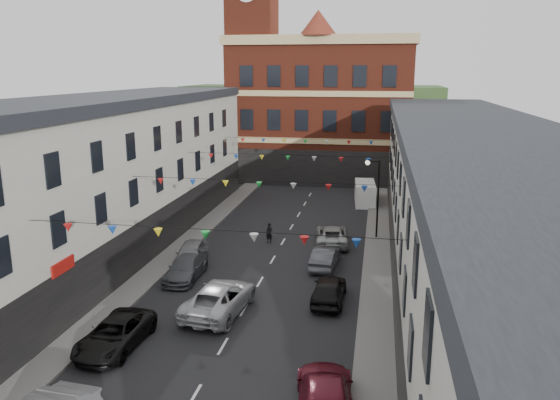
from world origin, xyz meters
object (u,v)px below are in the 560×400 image
Objects in this scene: pedestrian at (269,233)px; car_right_f at (332,235)px; car_right_e at (325,257)px; car_left_c at (115,334)px; street_lamp at (375,188)px; car_right_d at (329,290)px; car_left_e at (191,253)px; car_right_c at (325,396)px; moving_car at (219,298)px; white_van at (365,193)px; car_left_d at (186,268)px.

car_right_f is at bearing 27.12° from pedestrian.
pedestrian reaches higher than car_right_e.
car_left_c is 14.80m from car_right_e.
street_lamp is at bearing -153.47° from car_right_f.
pedestrian reaches higher than car_left_c.
car_left_e is at bearing -23.58° from car_right_d.
pedestrian is (-6.07, 19.76, 0.00)m from car_right_c.
moving_car is (3.90, -6.68, 0.05)m from car_left_e.
pedestrian is at bearing -161.92° from street_lamp.
pedestrian is at bearing -60.23° from car_right_d.
street_lamp is 1.16× the size of car_right_c.
car_left_e is 6.77m from pedestrian.
car_right_d is at bearing 101.96° from car_right_e.
white_van is (6.79, 25.56, 0.24)m from moving_car.
white_van reaches higher than car_right_c.
car_right_d is 5.44m from car_right_e.
pedestrian is (0.24, 12.05, -0.04)m from moving_car.
car_left_e is at bearing -123.65° from white_van.
car_right_e is at bearing -91.59° from car_right_c.
car_right_e is (8.69, 1.03, -0.07)m from car_left_e.
street_lamp is 1.41× the size of car_right_d.
car_left_e is at bearing -146.12° from street_lamp.
moving_car is at bearing -118.09° from street_lamp.
car_right_f is at bearing 45.50° from car_left_d.
car_right_e is 4.91m from car_right_f.
car_left_d is at bearing 27.16° from car_right_e.
street_lamp is 22.34m from car_left_c.
moving_car reaches higher than car_right_c.
white_van is at bearing 72.84° from car_left_c.
car_right_e is (8.17, 3.46, 0.02)m from car_left_d.
pedestrian is at bearing 1.32° from car_right_f.
street_lamp is 1.28× the size of white_van.
street_lamp is 1.37× the size of car_left_e.
car_left_d is at bearing -58.21° from car_right_c.
car_left_d is 8.60m from pedestrian.
street_lamp is 16.72m from moving_car.
moving_car is 1.22× the size of white_van.
car_left_d is 15.40m from car_right_c.
moving_car is at bearing -71.22° from pedestrian.
car_right_e is at bearing -0.43° from car_left_e.
car_right_c is at bearing 88.40° from car_right_f.
pedestrian is (4.14, 5.36, 0.01)m from car_left_e.
car_left_e is (-11.64, -7.81, -3.16)m from street_lamp.
car_left_e is 1.03× the size of car_right_d.
car_right_f is (8.40, 17.10, 0.01)m from car_left_c.
car_left_d is at bearing -85.23° from car_left_e.
car_left_d is 1.09× the size of car_right_e.
car_left_d is 0.96× the size of white_van.
car_right_e is 0.88× the size of white_van.
car_right_f is (-0.00, 4.91, 0.01)m from car_right_e.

